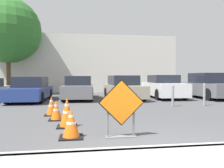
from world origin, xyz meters
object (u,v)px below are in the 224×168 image
at_px(road_closed_sign, 121,107).
at_px(traffic_cone_second, 67,112).
at_px(parked_car_sixth, 208,87).
at_px(bollard_second, 204,94).
at_px(traffic_cone_third, 56,110).
at_px(bollard_nearest, 173,95).
at_px(traffic_cone_fourth, 51,106).
at_px(traffic_cone_nearest, 71,123).
at_px(parked_car_second, 31,90).
at_px(parked_car_fourth, 123,88).
at_px(parked_car_fifth, 163,87).
at_px(parked_car_third, 79,88).

relative_size(road_closed_sign, traffic_cone_second, 1.62).
distance_m(parked_car_sixth, bollard_second, 4.07).
height_order(traffic_cone_third, bollard_second, bollard_second).
bearing_deg(bollard_nearest, bollard_second, 0.00).
bearing_deg(traffic_cone_fourth, parked_car_sixth, 28.63).
bearing_deg(traffic_cone_nearest, parked_car_second, 107.98).
bearing_deg(bollard_nearest, parked_car_fourth, 114.31).
bearing_deg(traffic_cone_fourth, traffic_cone_second, -70.90).
bearing_deg(bollard_nearest, parked_car_fifth, 74.36).
xyz_separation_m(road_closed_sign, parked_car_sixth, (7.18, 8.14, 0.05)).
bearing_deg(road_closed_sign, bollard_nearest, 55.00).
xyz_separation_m(traffic_cone_third, parked_car_sixth, (8.87, 5.88, 0.43)).
relative_size(traffic_cone_fourth, parked_car_fourth, 0.16).
xyz_separation_m(parked_car_fourth, parked_car_fifth, (2.74, 0.39, 0.03)).
bearing_deg(bollard_nearest, traffic_cone_third, -153.58).
bearing_deg(road_closed_sign, parked_car_second, 114.50).
bearing_deg(road_closed_sign, traffic_cone_second, 135.89).
distance_m(road_closed_sign, bollard_second, 6.85).
height_order(traffic_cone_second, traffic_cone_third, traffic_cone_second).
bearing_deg(traffic_cone_fourth, parked_car_third, 80.64).
xyz_separation_m(traffic_cone_nearest, parked_car_sixth, (8.31, 7.99, 0.42)).
bearing_deg(parked_car_fourth, traffic_cone_nearest, 67.00).
xyz_separation_m(traffic_cone_nearest, parked_car_second, (-2.63, 8.09, 0.31)).
distance_m(road_closed_sign, traffic_cone_nearest, 1.20).
distance_m(parked_car_fourth, parked_car_fifth, 2.77).
relative_size(parked_car_third, parked_car_fifth, 1.03).
bearing_deg(bollard_second, traffic_cone_fourth, -166.85).
bearing_deg(parked_car_sixth, traffic_cone_fourth, 26.34).
height_order(road_closed_sign, traffic_cone_nearest, road_closed_sign).
xyz_separation_m(road_closed_sign, traffic_cone_second, (-1.29, 1.25, -0.29)).
bearing_deg(bollard_nearest, traffic_cone_fourth, -163.11).
distance_m(parked_car_second, bollard_nearest, 7.90).
xyz_separation_m(traffic_cone_second, traffic_cone_fourth, (-0.66, 1.91, -0.06)).
height_order(road_closed_sign, parked_car_fifth, parked_car_fifth).
relative_size(traffic_cone_third, bollard_second, 0.60).
distance_m(traffic_cone_nearest, traffic_cone_second, 1.11).
distance_m(traffic_cone_second, traffic_cone_third, 1.10).
height_order(traffic_cone_nearest, parked_car_third, parked_car_third).
bearing_deg(traffic_cone_fourth, traffic_cone_third, -73.48).
bearing_deg(parked_car_second, traffic_cone_fourth, 110.82).
distance_m(parked_car_second, parked_car_fifth, 8.22).
distance_m(parked_car_sixth, bollard_nearest, 5.13).
bearing_deg(parked_car_third, road_closed_sign, 99.75).
bearing_deg(parked_car_third, bollard_second, 148.92).
distance_m(traffic_cone_fourth, parked_car_sixth, 10.41).
distance_m(parked_car_second, parked_car_third, 2.79).
distance_m(road_closed_sign, traffic_cone_third, 2.85).
relative_size(traffic_cone_third, parked_car_second, 0.14).
height_order(traffic_cone_third, bollard_nearest, bollard_nearest).
height_order(traffic_cone_nearest, traffic_cone_fourth, traffic_cone_fourth).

